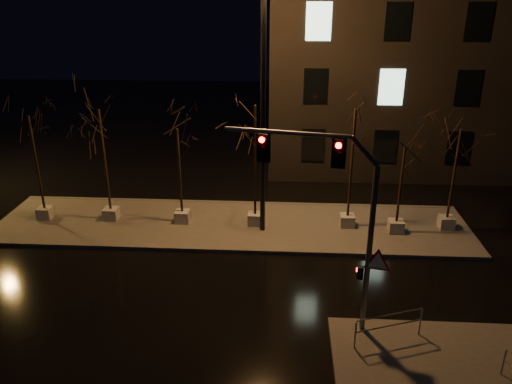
{
  "coord_description": "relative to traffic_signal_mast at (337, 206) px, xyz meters",
  "views": [
    {
      "loc": [
        2.43,
        -14.99,
        10.39
      ],
      "look_at": [
        1.31,
        3.47,
        2.8
      ],
      "focal_mm": 35.0,
      "sensor_mm": 36.0,
      "label": 1
    }
  ],
  "objects": [
    {
      "name": "ground",
      "position": [
        -4.03,
        1.3,
        -4.37
      ],
      "size": [
        90.0,
        90.0,
        0.0
      ],
      "primitive_type": "plane",
      "color": "black",
      "rests_on": "ground"
    },
    {
      "name": "median",
      "position": [
        -4.03,
        7.3,
        -4.29
      ],
      "size": [
        22.0,
        5.0,
        0.15
      ],
      "primitive_type": "cube",
      "color": "#4D4B45",
      "rests_on": "ground"
    },
    {
      "name": "sidewalk_corner",
      "position": [
        3.47,
        -2.2,
        -4.29
      ],
      "size": [
        7.0,
        5.0,
        0.15
      ],
      "primitive_type": "cube",
      "color": "#4D4B45",
      "rests_on": "ground"
    },
    {
      "name": "building",
      "position": [
        9.97,
        19.3,
        3.13
      ],
      "size": [
        25.0,
        12.0,
        15.0
      ],
      "primitive_type": "cube",
      "color": "black",
      "rests_on": "ground"
    },
    {
      "name": "tree_0",
      "position": [
        -12.98,
        7.34,
        -0.33
      ],
      "size": [
        1.8,
        1.8,
        5.12
      ],
      "color": "#A7A59C",
      "rests_on": "median"
    },
    {
      "name": "tree_1",
      "position": [
        -9.79,
        7.42,
        -0.09
      ],
      "size": [
        1.8,
        1.8,
        5.45
      ],
      "color": "#A7A59C",
      "rests_on": "median"
    },
    {
      "name": "tree_2",
      "position": [
        -6.35,
        7.32,
        -0.7
      ],
      "size": [
        1.8,
        1.8,
        4.64
      ],
      "color": "#A7A59C",
      "rests_on": "median"
    },
    {
      "name": "tree_3",
      "position": [
        -2.91,
        7.26,
        0.16
      ],
      "size": [
        1.8,
        1.8,
        5.78
      ],
      "color": "#A7A59C",
      "rests_on": "median"
    },
    {
      "name": "tree_4",
      "position": [
        1.35,
        7.34,
        0.07
      ],
      "size": [
        1.8,
        1.8,
        5.66
      ],
      "color": "#A7A59C",
      "rests_on": "median"
    },
    {
      "name": "tree_5",
      "position": [
        3.48,
        6.87,
        -1.07
      ],
      "size": [
        1.8,
        1.8,
        4.15
      ],
      "color": "#A7A59C",
      "rests_on": "median"
    },
    {
      "name": "tree_6",
      "position": [
        5.88,
        7.43,
        -0.59
      ],
      "size": [
        1.8,
        1.8,
        4.78
      ],
      "color": "#A7A59C",
      "rests_on": "median"
    },
    {
      "name": "traffic_signal_mast",
      "position": [
        0.0,
        0.0,
        0.0
      ],
      "size": [
        5.17,
        1.15,
        6.42
      ],
      "rotation": [
        0.0,
        0.0,
        -0.2
      ],
      "color": "#585A60",
      "rests_on": "sidewalk_corner"
    },
    {
      "name": "streetlight_main",
      "position": [
        -2.54,
        6.72,
        2.34
      ],
      "size": [
        2.84,
        0.44,
        11.37
      ],
      "rotation": [
        0.0,
        0.0,
        -0.05
      ],
      "color": "black",
      "rests_on": "median"
    },
    {
      "name": "guard_rail_a",
      "position": [
        1.73,
        -0.8,
        -3.57
      ],
      "size": [
        2.18,
        0.82,
        1.0
      ],
      "rotation": [
        0.0,
        0.0,
        0.35
      ],
      "color": "#585A60",
      "rests_on": "sidewalk_corner"
    }
  ]
}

